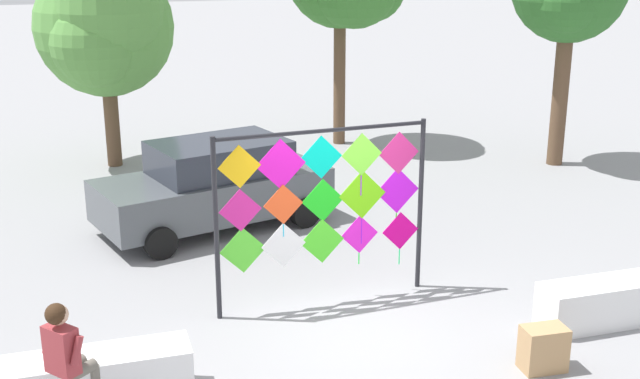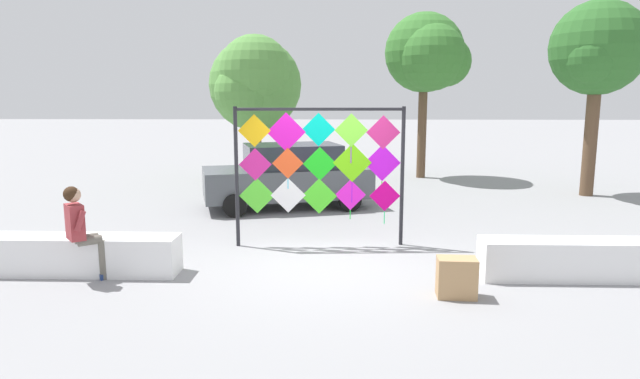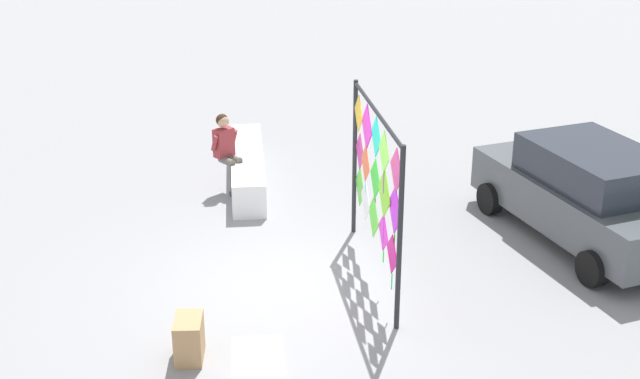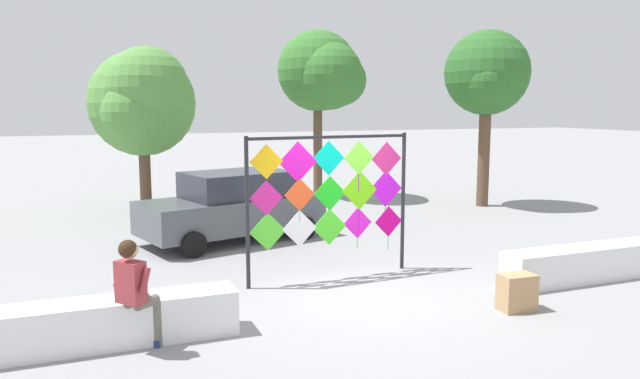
% 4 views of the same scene
% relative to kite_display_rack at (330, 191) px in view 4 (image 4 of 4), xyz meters
% --- Properties ---
extents(ground, '(120.00, 120.00, 0.00)m').
position_rel_kite_display_rack_xyz_m(ground, '(0.18, -1.26, -1.57)').
color(ground, gray).
extents(plaza_ledge_left, '(3.36, 0.58, 0.60)m').
position_rel_kite_display_rack_xyz_m(plaza_ledge_left, '(-3.82, -1.76, -1.27)').
color(plaza_ledge_left, white).
rests_on(plaza_ledge_left, ground).
extents(plaza_ledge_right, '(3.36, 0.58, 0.60)m').
position_rel_kite_display_rack_xyz_m(plaza_ledge_right, '(4.18, -1.76, -1.27)').
color(plaza_ledge_right, white).
rests_on(plaza_ledge_right, ground).
extents(kite_display_rack, '(3.08, 0.24, 2.55)m').
position_rel_kite_display_rack_xyz_m(kite_display_rack, '(0.00, 0.00, 0.00)').
color(kite_display_rack, '#232328').
rests_on(kite_display_rack, ground).
extents(seated_vendor, '(0.70, 0.67, 1.45)m').
position_rel_kite_display_rack_xyz_m(seated_vendor, '(-3.43, -2.12, -0.72)').
color(seated_vendor, '#666056').
rests_on(seated_vendor, ground).
extents(parked_car, '(4.37, 2.78, 1.57)m').
position_rel_kite_display_rack_xyz_m(parked_car, '(-0.90, 3.55, -0.77)').
color(parked_car, '#4C5156').
rests_on(parked_car, ground).
extents(cardboard_box_large, '(0.55, 0.37, 0.55)m').
position_rel_kite_display_rack_xyz_m(cardboard_box_large, '(1.96, -2.59, -1.29)').
color(cardboard_box_large, tan).
rests_on(cardboard_box_large, ground).
extents(tree_far_right, '(2.74, 2.98, 5.48)m').
position_rel_kite_display_rack_xyz_m(tree_far_right, '(3.29, 8.60, 2.51)').
color(tree_far_right, brown).
rests_on(tree_far_right, ground).
extents(tree_broadleaf, '(3.02, 3.30, 4.67)m').
position_rel_kite_display_rack_xyz_m(tree_broadleaf, '(-2.43, 8.06, 1.58)').
color(tree_broadleaf, brown).
rests_on(tree_broadleaf, ground).
extents(tree_palm_like, '(2.52, 2.52, 5.29)m').
position_rel_kite_display_rack_xyz_m(tree_palm_like, '(7.25, 5.38, 2.36)').
color(tree_palm_like, brown).
rests_on(tree_palm_like, ground).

